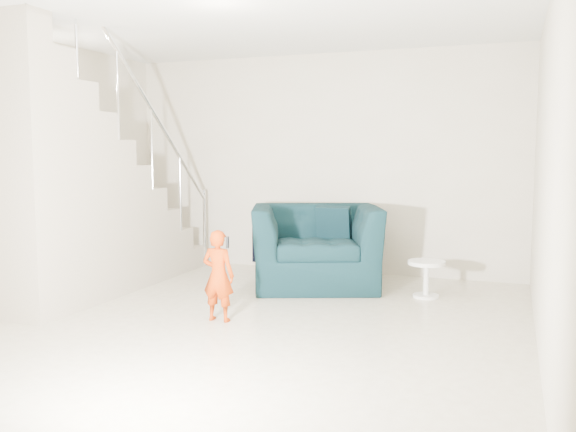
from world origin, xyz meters
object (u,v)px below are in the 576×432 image
object	(u,v)px
toddler	(218,276)
side_table	(426,273)
staircase	(72,205)
armchair	(316,246)

from	to	relation	value
toddler	side_table	distance (m)	2.23
staircase	toddler	bearing A→B (deg)	-10.68
toddler	staircase	world-z (taller)	staircase
side_table	staircase	distance (m)	3.73
side_table	staircase	size ratio (longest dim) A/B	0.11
armchair	staircase	world-z (taller)	staircase
toddler	side_table	size ratio (longest dim) A/B	2.14
side_table	staircase	world-z (taller)	staircase
armchair	toddler	bearing A→B (deg)	-123.59
armchair	toddler	world-z (taller)	armchair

